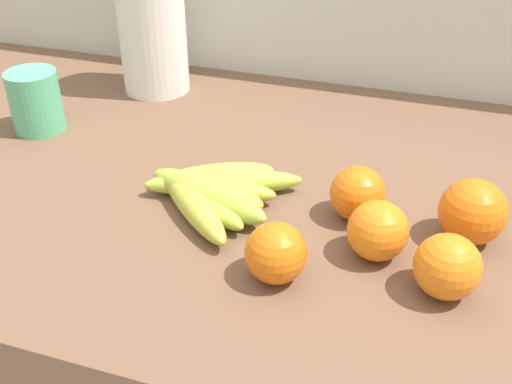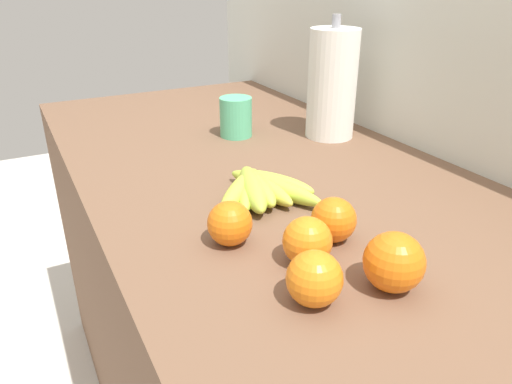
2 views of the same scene
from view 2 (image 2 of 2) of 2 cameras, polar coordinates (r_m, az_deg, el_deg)
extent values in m
cube|color=brown|center=(1.12, 5.40, -21.04)|extent=(1.90, 0.73, 0.86)
cube|color=silver|center=(1.21, 21.94, -5.94)|extent=(2.30, 0.06, 1.30)
ellipsoid|color=gold|center=(0.86, -1.90, 0.30)|extent=(0.16, 0.16, 0.04)
ellipsoid|color=#ABC83F|center=(0.87, -1.05, 0.30)|extent=(0.16, 0.11, 0.03)
ellipsoid|color=#A8C13F|center=(0.86, -0.40, 0.44)|extent=(0.19, 0.10, 0.04)
ellipsoid|color=#BBCB3F|center=(0.87, 0.14, 0.64)|extent=(0.17, 0.06, 0.04)
ellipsoid|color=gold|center=(0.87, 0.97, 0.56)|extent=(0.17, 0.05, 0.03)
ellipsoid|color=#AFCD3F|center=(0.87, 2.19, 0.56)|extent=(0.21, 0.11, 0.03)
ellipsoid|color=#B7CD3F|center=(0.89, 1.98, 1.11)|extent=(0.16, 0.12, 0.04)
sphere|color=orange|center=(0.73, 9.21, -3.28)|extent=(0.07, 0.07, 0.07)
sphere|color=orange|center=(0.64, 16.08, -8.01)|extent=(0.08, 0.08, 0.08)
sphere|color=orange|center=(0.67, 6.13, -5.85)|extent=(0.07, 0.07, 0.07)
sphere|color=orange|center=(0.72, -3.13, -3.75)|extent=(0.07, 0.07, 0.07)
sphere|color=orange|center=(0.60, 6.96, -10.19)|extent=(0.07, 0.07, 0.07)
cylinder|color=white|center=(1.18, 9.04, 12.52)|extent=(0.12, 0.12, 0.26)
cylinder|color=gray|center=(1.18, 9.09, 13.23)|extent=(0.02, 0.02, 0.29)
cylinder|color=#56BF8B|center=(1.19, -2.41, 8.91)|extent=(0.08, 0.08, 0.10)
camera|label=1|loc=(0.50, -62.02, 20.50)|focal=42.72mm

